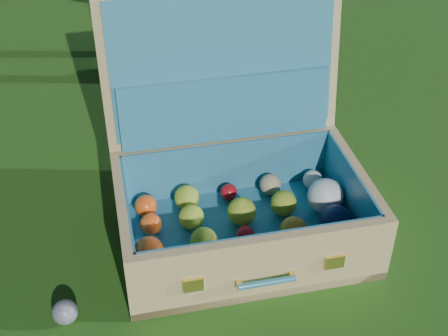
{
  "coord_description": "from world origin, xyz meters",
  "views": [
    {
      "loc": [
        -0.7,
        -1.01,
        1.19
      ],
      "look_at": [
        0.08,
        0.07,
        0.2
      ],
      "focal_mm": 50.0,
      "sensor_mm": 36.0,
      "label": 1
    }
  ],
  "objects": [
    {
      "name": "ground",
      "position": [
        0.0,
        0.0,
        0.0
      ],
      "size": [
        60.0,
        60.0,
        0.0
      ],
      "primitive_type": "plane",
      "color": "#215114",
      "rests_on": "ground"
    },
    {
      "name": "stray_ball",
      "position": [
        -0.43,
        0.01,
        0.03
      ],
      "size": [
        0.06,
        0.06,
        0.06
      ],
      "primitive_type": "sphere",
      "color": "teal",
      "rests_on": "ground"
    },
    {
      "name": "suitcase",
      "position": [
        0.12,
        0.06,
        0.18
      ],
      "size": [
        0.82,
        0.75,
        0.63
      ],
      "rotation": [
        0.0,
        0.0,
        -0.41
      ],
      "color": "#DAB975",
      "rests_on": "ground"
    }
  ]
}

